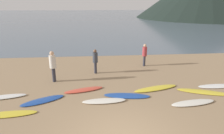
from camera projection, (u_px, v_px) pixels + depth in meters
name	position (u px, v px, depth m)	size (l,w,h in m)	color
ground_plane	(105.00, 60.00, 15.84)	(120.00, 120.00, 0.20)	#997C5B
ocean_water	(97.00, 16.00, 63.91)	(140.00, 100.00, 0.01)	slate
surfboard_0	(2.00, 97.00, 9.33)	(2.15, 0.48, 0.09)	white
surfboard_1	(6.00, 114.00, 7.92)	(2.41, 0.53, 0.07)	yellow
surfboard_2	(43.00, 100.00, 9.03)	(1.97, 0.58, 0.07)	#1E479E
surfboard_3	(84.00, 90.00, 10.10)	(2.02, 0.49, 0.09)	#D84C38
surfboard_4	(104.00, 101.00, 8.97)	(2.01, 0.53, 0.10)	silver
surfboard_5	(127.00, 96.00, 9.50)	(2.23, 0.59, 0.07)	#1E479E
surfboard_6	(156.00, 88.00, 10.29)	(2.50, 0.55, 0.09)	yellow
surfboard_7	(193.00, 103.00, 8.81)	(2.15, 0.53, 0.09)	silver
surfboard_8	(204.00, 92.00, 9.89)	(2.63, 0.55, 0.06)	yellow
surfboard_9	(217.00, 86.00, 10.59)	(2.16, 0.55, 0.07)	white
person_0	(53.00, 64.00, 10.96)	(0.36, 0.36, 1.80)	#2D2D38
person_1	(95.00, 59.00, 12.32)	(0.32, 0.32, 1.57)	#2D2D38
person_2	(145.00, 53.00, 13.77)	(0.32, 0.32, 1.58)	#2D2D38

